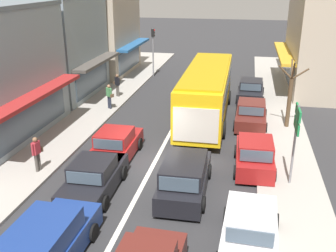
# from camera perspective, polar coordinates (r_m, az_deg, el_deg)

# --- Properties ---
(ground_plane) EXTENTS (140.00, 140.00, 0.00)m
(ground_plane) POSITION_cam_1_polar(r_m,az_deg,el_deg) (18.75, -2.13, -5.62)
(ground_plane) COLOR #2D2D30
(lane_centre_line) EXTENTS (0.20, 28.00, 0.01)m
(lane_centre_line) POSITION_cam_1_polar(r_m,az_deg,el_deg) (22.32, 0.26, -1.13)
(lane_centre_line) COLOR silver
(lane_centre_line) RESTS_ON ground
(sidewalk_left) EXTENTS (5.20, 44.00, 0.14)m
(sidewalk_left) POSITION_cam_1_polar(r_m,az_deg,el_deg) (26.13, -13.66, 1.75)
(sidewalk_left) COLOR #A39E96
(sidewalk_left) RESTS_ON ground
(kerb_right) EXTENTS (2.80, 44.00, 0.12)m
(kerb_right) POSITION_cam_1_polar(r_m,az_deg,el_deg) (23.90, 15.97, -0.31)
(kerb_right) COLOR #A39E96
(kerb_right) RESTS_ON ground
(shopfront_mid_block) EXTENTS (7.60, 7.34, 7.31)m
(shopfront_mid_block) POSITION_cam_1_polar(r_m,az_deg,el_deg) (30.23, -17.03, 10.99)
(shopfront_mid_block) COLOR #84939E
(shopfront_mid_block) RESTS_ON ground
(shopfront_far_end) EXTENTS (8.61, 7.70, 7.11)m
(shopfront_far_end) POSITION_cam_1_polar(r_m,az_deg,el_deg) (37.10, -11.44, 12.99)
(shopfront_far_end) COLOR #B2A38E
(shopfront_far_end) RESTS_ON ground
(city_bus) EXTENTS (2.83, 10.88, 3.23)m
(city_bus) POSITION_cam_1_polar(r_m,az_deg,el_deg) (24.26, 5.64, 5.26)
(city_bus) COLOR yellow
(city_bus) RESTS_ON ground
(sedan_adjacent_lane_lead) EXTENTS (1.96, 4.23, 1.47)m
(sedan_adjacent_lane_lead) POSITION_cam_1_polar(r_m,az_deg,el_deg) (16.46, -10.68, -7.41)
(sedan_adjacent_lane_lead) COLOR black
(sedan_adjacent_lane_lead) RESTS_ON ground
(wagon_behind_bus_mid) EXTENTS (2.00, 4.53, 1.58)m
(wagon_behind_bus_mid) POSITION_cam_1_polar(r_m,az_deg,el_deg) (16.10, 2.42, -7.36)
(wagon_behind_bus_mid) COLOR black
(wagon_behind_bus_mid) RESTS_ON ground
(wagon_queue_far_back) EXTENTS (1.99, 4.53, 1.58)m
(wagon_queue_far_back) POSITION_cam_1_polar(r_m,az_deg,el_deg) (12.95, -17.30, -16.20)
(wagon_queue_far_back) COLOR navy
(wagon_queue_far_back) RESTS_ON ground
(sedan_adjacent_lane_trail) EXTENTS (1.92, 4.21, 1.47)m
(sedan_adjacent_lane_trail) POSITION_cam_1_polar(r_m,az_deg,el_deg) (19.25, -7.65, -2.90)
(sedan_adjacent_lane_trail) COLOR maroon
(sedan_adjacent_lane_trail) RESTS_ON ground
(parked_sedan_kerb_front) EXTENTS (2.01, 4.26, 1.47)m
(parked_sedan_kerb_front) POSITION_cam_1_polar(r_m,az_deg,el_deg) (13.36, 11.78, -14.81)
(parked_sedan_kerb_front) COLOR silver
(parked_sedan_kerb_front) RESTS_ON ground
(parked_hatchback_kerb_second) EXTENTS (1.90, 3.74, 1.54)m
(parked_hatchback_kerb_second) POSITION_cam_1_polar(r_m,az_deg,el_deg) (18.42, 12.44, -4.19)
(parked_hatchback_kerb_second) COLOR maroon
(parked_hatchback_kerb_second) RESTS_ON ground
(parked_sedan_kerb_third) EXTENTS (1.95, 4.23, 1.47)m
(parked_sedan_kerb_third) POSITION_cam_1_polar(r_m,az_deg,el_deg) (24.02, 11.95, 1.70)
(parked_sedan_kerb_third) COLOR #561E19
(parked_sedan_kerb_third) RESTS_ON ground
(parked_sedan_kerb_rear) EXTENTS (1.98, 4.24, 1.47)m
(parked_sedan_kerb_rear) POSITION_cam_1_polar(r_m,az_deg,el_deg) (29.10, 11.91, 5.05)
(parked_sedan_kerb_rear) COLOR black
(parked_sedan_kerb_rear) RESTS_ON ground
(traffic_light_downstreet) EXTENTS (0.33, 0.24, 4.20)m
(traffic_light_downstreet) POSITION_cam_1_polar(r_m,az_deg,el_deg) (34.86, -2.18, 11.74)
(traffic_light_downstreet) COLOR gray
(traffic_light_downstreet) RESTS_ON ground
(directional_road_sign) EXTENTS (0.10, 1.40, 3.60)m
(directional_road_sign) POSITION_cam_1_polar(r_m,az_deg,el_deg) (16.66, 18.15, -0.05)
(directional_road_sign) COLOR gray
(directional_road_sign) RESTS_ON ground
(street_tree_right) EXTENTS (1.69, 1.59, 4.07)m
(street_tree_right) POSITION_cam_1_polar(r_m,az_deg,el_deg) (23.60, 17.26, 4.01)
(street_tree_right) COLOR brown
(street_tree_right) RESTS_ON ground
(pedestrian_with_handbag_near) EXTENTS (0.29, 0.66, 1.63)m
(pedestrian_with_handbag_near) POSITION_cam_1_polar(r_m,az_deg,el_deg) (18.45, -18.53, -3.57)
(pedestrian_with_handbag_near) COLOR #4C4742
(pedestrian_with_handbag_near) RESTS_ON sidewalk_left
(pedestrian_browsing_midblock) EXTENTS (0.59, 0.52, 1.63)m
(pedestrian_browsing_midblock) POSITION_cam_1_polar(r_m,az_deg,el_deg) (28.98, -7.38, 6.09)
(pedestrian_browsing_midblock) COLOR #4C4742
(pedestrian_browsing_midblock) RESTS_ON sidewalk_left
(pedestrian_far_walker) EXTENTS (0.61, 0.49, 1.63)m
(pedestrian_far_walker) POSITION_cam_1_polar(r_m,az_deg,el_deg) (26.23, -8.52, 4.47)
(pedestrian_far_walker) COLOR #232838
(pedestrian_far_walker) RESTS_ON sidewalk_left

